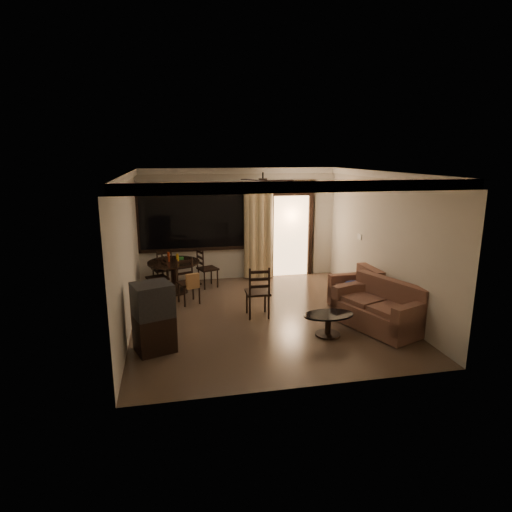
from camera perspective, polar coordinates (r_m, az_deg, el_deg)
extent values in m
plane|color=#7F6651|center=(8.59, 0.85, -7.92)|extent=(5.50, 5.50, 0.00)
plane|color=beige|center=(10.84, -2.25, 4.26)|extent=(5.00, 0.00, 5.00)
plane|color=beige|center=(5.62, 6.95, -4.56)|extent=(5.00, 0.00, 5.00)
plane|color=beige|center=(8.04, -16.80, 0.45)|extent=(0.00, 5.50, 5.50)
plane|color=beige|center=(9.04, 16.56, 1.87)|extent=(0.00, 5.50, 5.50)
plane|color=white|center=(8.00, 0.92, 11.10)|extent=(5.50, 5.50, 0.00)
cube|color=black|center=(10.66, -8.09, 4.93)|extent=(2.70, 0.04, 1.45)
cylinder|color=black|center=(10.49, -7.66, 9.24)|extent=(3.20, 0.03, 0.03)
cube|color=#FFC684|center=(11.15, 4.68, 2.65)|extent=(0.91, 0.03, 2.08)
cube|color=white|center=(9.98, 13.64, 2.50)|extent=(0.02, 0.18, 0.12)
cylinder|color=black|center=(8.01, 0.92, 10.67)|extent=(0.03, 0.03, 0.12)
cylinder|color=black|center=(8.01, 0.92, 10.03)|extent=(0.16, 0.16, 0.08)
cylinder|color=black|center=(9.93, -10.93, -0.84)|extent=(1.18, 1.18, 0.04)
cylinder|color=black|center=(10.03, -10.84, -2.80)|extent=(0.12, 0.12, 0.69)
cylinder|color=black|center=(10.13, -10.75, -4.71)|extent=(0.59, 0.59, 0.03)
cylinder|color=maroon|center=(9.92, -11.60, -0.12)|extent=(0.06, 0.06, 0.22)
cylinder|color=gold|center=(9.89, -10.43, -0.22)|extent=(0.06, 0.06, 0.18)
cube|color=#288632|center=(10.10, -10.03, -0.29)|extent=(0.14, 0.10, 0.05)
cube|color=black|center=(9.73, -13.02, -2.89)|extent=(0.54, 0.54, 0.04)
cube|color=black|center=(10.32, -6.45, -1.69)|extent=(0.54, 0.54, 0.04)
cube|color=black|center=(9.24, -8.98, -3.57)|extent=(0.54, 0.54, 0.04)
cube|color=tan|center=(9.01, -8.44, -3.33)|extent=(0.29, 0.17, 0.32)
cube|color=black|center=(10.46, -12.40, -1.71)|extent=(0.54, 0.54, 0.04)
cube|color=black|center=(7.23, -13.39, -9.96)|extent=(0.73, 0.70, 0.60)
cube|color=black|center=(7.03, -13.64, -5.71)|extent=(0.73, 0.70, 0.54)
cube|color=black|center=(7.11, -11.33, -5.35)|extent=(0.16, 0.41, 0.36)
cube|color=#4F2A24|center=(8.23, 15.91, -7.79)|extent=(1.38, 1.80, 0.40)
cube|color=#4F2A24|center=(8.35, 17.54, -5.17)|extent=(0.77, 1.57, 0.65)
cube|color=#4F2A24|center=(7.74, 19.97, -7.86)|extent=(0.86, 0.48, 0.50)
cube|color=#4F2A24|center=(8.61, 12.44, -5.21)|extent=(0.86, 0.48, 0.50)
cube|color=#4F2A24|center=(8.11, 15.77, -6.35)|extent=(1.07, 1.53, 0.12)
cube|color=#4F2A24|center=(9.07, 13.00, -5.61)|extent=(0.88, 0.88, 0.40)
cube|color=#4F2A24|center=(9.12, 14.93, -3.46)|extent=(0.23, 0.85, 0.65)
cube|color=#4F2A24|center=(8.73, 14.04, -5.05)|extent=(0.85, 0.21, 0.50)
cube|color=#4F2A24|center=(9.30, 12.15, -3.81)|extent=(0.85, 0.21, 0.50)
cube|color=#4F2A24|center=(8.98, 12.79, -4.26)|extent=(0.62, 0.67, 0.12)
ellipsoid|color=navy|center=(8.95, 12.82, -3.59)|extent=(0.36, 0.30, 0.11)
ellipsoid|color=black|center=(7.67, 9.64, -7.74)|extent=(0.90, 0.54, 0.03)
cylinder|color=black|center=(7.74, 9.59, -9.06)|extent=(0.10, 0.10, 0.36)
cylinder|color=black|center=(7.80, 9.54, -10.25)|extent=(0.44, 0.44, 0.03)
cube|color=black|center=(8.39, 0.22, -4.86)|extent=(0.47, 0.47, 0.04)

